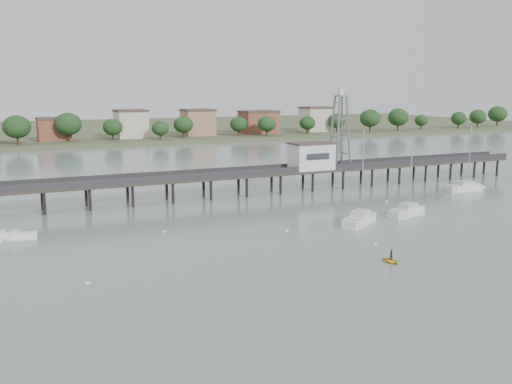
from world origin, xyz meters
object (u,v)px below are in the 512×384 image
sailboat_d (412,211)px  sailboat_e (471,188)px  pier (189,179)px  sailboat_c (364,218)px  white_tender (21,236)px  yellow_dinghy (391,262)px  lattice_tower (340,132)px

sailboat_d → sailboat_e: 27.45m
sailboat_d → sailboat_e: (24.65, 12.09, -0.00)m
pier → sailboat_d: (27.81, -26.47, -3.15)m
sailboat_c → white_tender: (-46.46, 10.92, -0.18)m
white_tender → yellow_dinghy: size_ratio=1.59×
lattice_tower → sailboat_e: (20.96, -14.39, -10.46)m
white_tender → yellow_dinghy: (37.46, -28.73, -0.45)m
lattice_tower → sailboat_e: 27.49m
lattice_tower → sailboat_d: lattice_tower is taller
pier → sailboat_c: sailboat_c is taller
sailboat_d → white_tender: bearing=153.3°
lattice_tower → yellow_dinghy: bearing=-116.5°
sailboat_c → yellow_dinghy: bearing=-149.8°
sailboat_d → yellow_dinghy: size_ratio=5.42×
pier → sailboat_d: bearing=-43.6°
sailboat_d → lattice_tower: bearing=65.3°
sailboat_e → yellow_dinghy: size_ratio=5.43×
pier → lattice_tower: size_ratio=9.68×
lattice_tower → sailboat_e: size_ratio=1.16×
white_tender → yellow_dinghy: 47.21m
sailboat_c → white_tender: size_ratio=3.70×
pier → lattice_tower: lattice_tower is taller
sailboat_c → white_tender: bearing=133.8°
pier → sailboat_c: (17.88, -27.51, -3.16)m
lattice_tower → yellow_dinghy: lattice_tower is taller
lattice_tower → white_tender: 63.23m
pier → sailboat_d: sailboat_d is taller
sailboat_d → sailboat_c: (-9.93, -1.04, -0.01)m
lattice_tower → sailboat_c: (-13.62, -27.51, -10.46)m
sailboat_e → sailboat_c: sailboat_c is taller
pier → sailboat_d: size_ratio=11.28×
pier → sailboat_e: 54.49m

